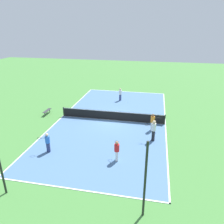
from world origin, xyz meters
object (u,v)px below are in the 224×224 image
at_px(bench, 47,111).
at_px(player_near_white, 120,94).
at_px(player_center_orange, 153,121).
at_px(tennis_ball_right_alley, 131,119).
at_px(player_near_blue, 47,141).
at_px(fence_post_back_left, 145,181).
at_px(player_coach_red, 117,150).
at_px(tennis_net, 112,115).
at_px(player_far_white, 154,129).
at_px(tennis_ball_left_sideline, 126,102).

xyz_separation_m(bench, player_near_white, (-7.11, -6.17, 0.57)).
distance_m(player_center_orange, tennis_ball_right_alley, 3.12).
relative_size(bench, player_near_white, 0.88).
relative_size(player_center_orange, player_near_blue, 1.05).
relative_size(player_center_orange, fence_post_back_left, 0.38).
height_order(player_near_white, player_near_blue, player_near_white).
bearing_deg(player_near_blue, bench, -78.87).
xyz_separation_m(player_near_blue, player_coach_red, (-5.39, 0.11, 0.00)).
distance_m(tennis_net, player_near_blue, 7.83).
distance_m(player_center_orange, player_near_blue, 9.41).
bearing_deg(player_coach_red, player_center_orange, -34.82).
relative_size(player_near_white, player_near_blue, 1.04).
height_order(tennis_net, player_near_blue, player_near_blue).
distance_m(player_far_white, tennis_ball_right_alley, 4.68).
distance_m(tennis_net, player_coach_red, 7.29).
distance_m(player_far_white, fence_post_back_left, 8.11).
bearing_deg(player_near_white, player_coach_red, 24.27).
distance_m(player_near_white, player_far_white, 10.80).
relative_size(tennis_net, player_center_orange, 6.47).
xyz_separation_m(player_near_blue, tennis_ball_left_sideline, (-4.30, -12.68, -0.86)).
bearing_deg(tennis_ball_right_alley, tennis_ball_left_sideline, -76.79).
distance_m(tennis_net, player_center_orange, 4.46).
relative_size(player_center_orange, player_far_white, 0.90).
bearing_deg(player_near_white, tennis_ball_left_sideline, 72.83).
distance_m(bench, player_center_orange, 11.59).
distance_m(player_near_white, tennis_ball_right_alley, 6.34).
height_order(player_coach_red, tennis_ball_left_sideline, player_coach_red).
bearing_deg(player_far_white, tennis_net, -42.04).
relative_size(bench, tennis_ball_left_sideline, 21.16).
bearing_deg(tennis_ball_left_sideline, player_coach_red, 94.86).
bearing_deg(player_near_blue, tennis_net, -133.90).
bearing_deg(player_coach_red, tennis_net, 2.71).
bearing_deg(player_near_white, player_far_white, 40.22).
bearing_deg(player_near_blue, fence_post_back_left, 132.26).
bearing_deg(player_far_white, bench, -20.07).
bearing_deg(player_center_orange, tennis_ball_left_sideline, 101.65).
height_order(player_near_white, tennis_ball_right_alley, player_near_white).
xyz_separation_m(player_center_orange, player_near_blue, (7.75, 5.34, -0.05)).
distance_m(player_near_white, fence_post_back_left, 18.40).
bearing_deg(tennis_ball_left_sideline, player_near_white, -33.02).
distance_m(player_near_white, player_center_orange, 9.02).
distance_m(tennis_ball_left_sideline, fence_post_back_left, 17.73).
bearing_deg(player_center_orange, player_near_white, 105.21).
bearing_deg(tennis_ball_right_alley, player_near_blue, 52.97).
height_order(bench, player_near_blue, player_near_blue).
distance_m(bench, player_far_white, 12.16).
bearing_deg(tennis_ball_right_alley, player_far_white, 120.48).
relative_size(bench, fence_post_back_left, 0.33).
bearing_deg(tennis_ball_left_sideline, tennis_ball_right_alley, 103.21).
relative_size(bench, player_center_orange, 0.87).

